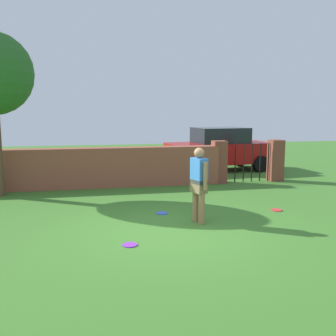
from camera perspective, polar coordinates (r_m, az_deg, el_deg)
name	(u,v)px	position (r m, az deg, el deg)	size (l,w,h in m)	color
ground_plane	(167,232)	(7.72, -0.15, -9.49)	(40.00, 40.00, 0.00)	#3D7528
brick_wall	(90,168)	(12.15, -11.59, 0.01)	(8.24, 0.50, 1.24)	brown
person	(199,182)	(8.15, 4.61, -2.03)	(0.33, 0.51, 1.62)	#9E704C
fence_gate	(248,161)	(13.19, 11.77, 1.01)	(2.47, 0.44, 1.40)	brown
car	(220,149)	(15.43, 7.72, 2.79)	(4.37, 2.31, 1.72)	#A51111
frisbee_red	(276,210)	(9.67, 15.82, -6.02)	(0.27, 0.27, 0.02)	red
frisbee_blue	(162,213)	(9.03, -0.90, -6.73)	(0.27, 0.27, 0.02)	blue
frisbee_purple	(130,245)	(7.03, -5.71, -11.30)	(0.27, 0.27, 0.02)	purple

